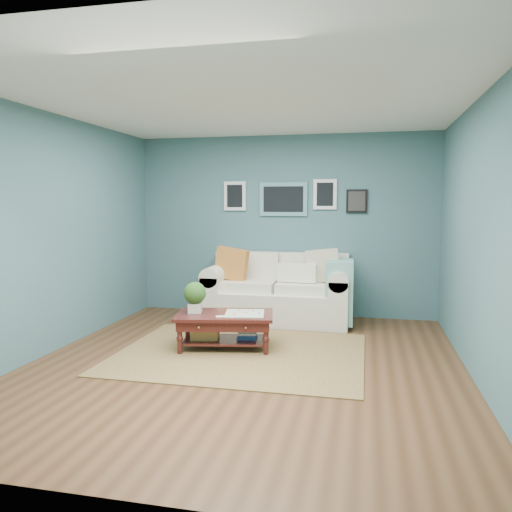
# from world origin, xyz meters

# --- Properties ---
(room_shell) EXTENTS (5.00, 5.02, 2.70)m
(room_shell) POSITION_xyz_m (0.00, 0.06, 1.36)
(room_shell) COLOR brown
(room_shell) RESTS_ON ground
(area_rug) EXTENTS (2.73, 2.18, 0.01)m
(area_rug) POSITION_xyz_m (-0.14, 0.35, 0.01)
(area_rug) COLOR brown
(area_rug) RESTS_ON ground
(loveseat) EXTENTS (2.09, 0.95, 1.07)m
(loveseat) POSITION_xyz_m (0.08, 2.03, 0.44)
(loveseat) COLOR #EBE4C8
(loveseat) RESTS_ON ground
(coffee_table) EXTENTS (1.21, 0.84, 0.78)m
(coffee_table) POSITION_xyz_m (-0.42, 0.50, 0.35)
(coffee_table) COLOR black
(coffee_table) RESTS_ON ground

